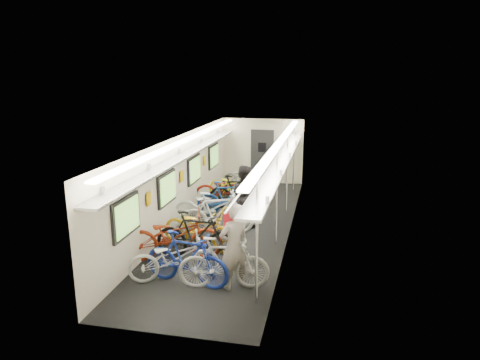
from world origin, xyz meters
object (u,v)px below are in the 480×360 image
at_px(bicycle_1, 186,259).
at_px(backpack, 231,223).
at_px(bicycle_0, 174,258).
at_px(passenger_mid, 243,196).
at_px(passenger_near, 234,247).

relative_size(bicycle_1, backpack, 4.69).
bearing_deg(backpack, bicycle_0, -169.55).
relative_size(bicycle_1, passenger_mid, 1.07).
distance_m(bicycle_1, passenger_mid, 3.52).
height_order(bicycle_0, bicycle_1, bicycle_1).
xyz_separation_m(passenger_near, backpack, (-0.06, 0.06, 0.44)).
distance_m(bicycle_0, bicycle_1, 0.34).
bearing_deg(bicycle_0, bicycle_1, -137.05).
height_order(bicycle_0, passenger_near, passenger_near).
relative_size(passenger_near, passenger_mid, 1.01).
height_order(bicycle_0, backpack, backpack).
relative_size(passenger_near, backpack, 4.42).
bearing_deg(backpack, bicycle_1, -160.92).
distance_m(bicycle_1, passenger_near, 0.98).
height_order(passenger_near, backpack, passenger_near).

